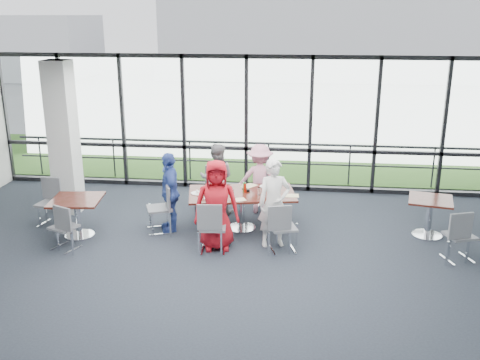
# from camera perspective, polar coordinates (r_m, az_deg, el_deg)

# --- Properties ---
(floor) EXTENTS (12.00, 10.00, 0.02)m
(floor) POSITION_cam_1_polar(r_m,az_deg,el_deg) (8.48, -2.94, -11.46)
(floor) COLOR #20242D
(floor) RESTS_ON ground
(ceiling) EXTENTS (12.00, 10.00, 0.04)m
(ceiling) POSITION_cam_1_polar(r_m,az_deg,el_deg) (7.49, -3.32, 10.61)
(ceiling) COLOR white
(ceiling) RESTS_ON ground
(curtain_wall_back) EXTENTS (12.00, 0.10, 3.20)m
(curtain_wall_back) POSITION_cam_1_polar(r_m,az_deg,el_deg) (12.64, 0.67, 6.03)
(curtain_wall_back) COLOR white
(curtain_wall_back) RESTS_ON ground
(structural_column) EXTENTS (0.50, 0.50, 3.20)m
(structural_column) POSITION_cam_1_polar(r_m,az_deg,el_deg) (11.68, -18.29, 4.22)
(structural_column) COLOR silver
(structural_column) RESTS_ON ground
(apron) EXTENTS (80.00, 70.00, 0.02)m
(apron) POSITION_cam_1_polar(r_m,az_deg,el_deg) (17.85, 2.32, 4.04)
(apron) COLOR gray
(apron) RESTS_ON ground
(grass_strip) EXTENTS (80.00, 5.00, 0.01)m
(grass_strip) POSITION_cam_1_polar(r_m,az_deg,el_deg) (15.91, 1.78, 2.50)
(grass_strip) COLOR #325A21
(grass_strip) RESTS_ON ground
(hangar_main) EXTENTS (24.00, 10.00, 6.00)m
(hangar_main) POSITION_cam_1_polar(r_m,az_deg,el_deg) (39.44, 10.95, 15.44)
(hangar_main) COLOR silver
(hangar_main) RESTS_ON ground
(hangar_aux) EXTENTS (10.00, 6.00, 4.00)m
(hangar_aux) POSITION_cam_1_polar(r_m,az_deg,el_deg) (40.30, -22.61, 13.07)
(hangar_aux) COLOR silver
(hangar_aux) RESTS_ON ground
(guard_rail) EXTENTS (12.00, 0.06, 0.06)m
(guard_rail) POSITION_cam_1_polar(r_m,az_deg,el_deg) (13.47, 0.92, 1.93)
(guard_rail) COLOR #2D2D33
(guard_rail) RESTS_ON ground
(main_table) EXTENTS (2.21, 1.47, 0.75)m
(main_table) POSITION_cam_1_polar(r_m,az_deg,el_deg) (10.41, 0.19, -1.96)
(main_table) COLOR #34150A
(main_table) RESTS_ON ground
(side_table_left) EXTENTS (1.01, 1.01, 0.75)m
(side_table_left) POSITION_cam_1_polar(r_m,az_deg,el_deg) (10.52, -17.03, -2.50)
(side_table_left) COLOR #34150A
(side_table_left) RESTS_ON ground
(side_table_right) EXTENTS (0.93, 0.93, 0.75)m
(side_table_right) POSITION_cam_1_polar(r_m,az_deg,el_deg) (10.69, 19.61, -2.56)
(side_table_right) COLOR #34150A
(side_table_right) RESTS_ON ground
(diner_near_left) EXTENTS (0.89, 0.66, 1.65)m
(diner_near_left) POSITION_cam_1_polar(r_m,az_deg,el_deg) (9.51, -2.53, -2.68)
(diner_near_left) COLOR #A80F19
(diner_near_left) RESTS_ON ground
(diner_near_right) EXTENTS (0.69, 0.59, 1.62)m
(diner_near_right) POSITION_cam_1_polar(r_m,az_deg,el_deg) (9.63, 3.65, -2.49)
(diner_near_right) COLOR white
(diner_near_right) RESTS_ON ground
(diner_far_left) EXTENTS (0.75, 0.47, 1.51)m
(diner_far_left) POSITION_cam_1_polar(r_m,az_deg,el_deg) (11.25, -2.51, 0.16)
(diner_far_left) COLOR gray
(diner_far_left) RESTS_ON ground
(diner_far_right) EXTENTS (0.98, 0.53, 1.49)m
(diner_far_right) POSITION_cam_1_polar(r_m,az_deg,el_deg) (11.28, 2.13, 0.13)
(diner_far_right) COLOR pink
(diner_far_right) RESTS_ON ground
(diner_end) EXTENTS (0.78, 1.03, 1.56)m
(diner_end) POSITION_cam_1_polar(r_m,az_deg,el_deg) (10.41, -7.49, -1.25)
(diner_end) COLOR #2F4798
(diner_end) RESTS_ON ground
(chair_main_nl) EXTENTS (0.50, 0.50, 0.93)m
(chair_main_nl) POSITION_cam_1_polar(r_m,az_deg,el_deg) (9.49, -2.91, -5.03)
(chair_main_nl) COLOR slate
(chair_main_nl) RESTS_ON ground
(chair_main_nr) EXTENTS (0.55, 0.55, 0.90)m
(chair_main_nr) POSITION_cam_1_polar(r_m,az_deg,el_deg) (9.54, 4.64, -5.08)
(chair_main_nr) COLOR slate
(chair_main_nr) RESTS_ON ground
(chair_main_fl) EXTENTS (0.63, 0.63, 0.98)m
(chair_main_fl) POSITION_cam_1_polar(r_m,az_deg,el_deg) (11.36, -3.19, -1.09)
(chair_main_fl) COLOR slate
(chair_main_fl) RESTS_ON ground
(chair_main_fr) EXTENTS (0.46, 0.46, 0.88)m
(chair_main_fr) POSITION_cam_1_polar(r_m,az_deg,el_deg) (11.56, 2.80, -1.04)
(chair_main_fr) COLOR slate
(chair_main_fr) RESTS_ON ground
(chair_main_end) EXTENTS (0.60, 0.60, 0.95)m
(chair_main_end) POSITION_cam_1_polar(r_m,az_deg,el_deg) (10.46, -8.60, -3.01)
(chair_main_end) COLOR slate
(chair_main_end) RESTS_ON ground
(chair_spare_la) EXTENTS (0.55, 0.55, 0.85)m
(chair_spare_la) POSITION_cam_1_polar(r_m,az_deg,el_deg) (10.09, -18.27, -4.78)
(chair_spare_la) COLOR slate
(chair_spare_la) RESTS_ON ground
(chair_spare_lb) EXTENTS (0.51, 0.51, 0.92)m
(chair_spare_lb) POSITION_cam_1_polar(r_m,az_deg,el_deg) (11.29, -19.63, -2.39)
(chair_spare_lb) COLOR slate
(chair_spare_lb) RESTS_ON ground
(chair_spare_r) EXTENTS (0.57, 0.57, 0.91)m
(chair_spare_r) POSITION_cam_1_polar(r_m,az_deg,el_deg) (9.90, 22.40, -5.51)
(chair_spare_r) COLOR slate
(chair_spare_r) RESTS_ON ground
(plate_nl) EXTENTS (0.28, 0.28, 0.01)m
(plate_nl) POSITION_cam_1_polar(r_m,az_deg,el_deg) (10.06, -3.09, -1.94)
(plate_nl) COLOR white
(plate_nl) RESTS_ON main_table
(plate_nr) EXTENTS (0.25, 0.25, 0.01)m
(plate_nr) POSITION_cam_1_polar(r_m,az_deg,el_deg) (10.06, 3.57, -1.96)
(plate_nr) COLOR white
(plate_nr) RESTS_ON main_table
(plate_fl) EXTENTS (0.27, 0.27, 0.01)m
(plate_fl) POSITION_cam_1_polar(r_m,az_deg,el_deg) (10.74, -2.41, -0.67)
(plate_fl) COLOR white
(plate_fl) RESTS_ON main_table
(plate_fr) EXTENTS (0.28, 0.28, 0.01)m
(plate_fr) POSITION_cam_1_polar(r_m,az_deg,el_deg) (10.74, 2.85, -0.68)
(plate_fr) COLOR white
(plate_fr) RESTS_ON main_table
(plate_end) EXTENTS (0.25, 0.25, 0.01)m
(plate_end) POSITION_cam_1_polar(r_m,az_deg,el_deg) (10.35, -4.55, -1.41)
(plate_end) COLOR white
(plate_end) RESTS_ON main_table
(tumbler_a) EXTENTS (0.07, 0.07, 0.14)m
(tumbler_a) POSITION_cam_1_polar(r_m,az_deg,el_deg) (10.15, -0.86, -1.37)
(tumbler_a) COLOR white
(tumbler_a) RESTS_ON main_table
(tumbler_b) EXTENTS (0.07, 0.07, 0.14)m
(tumbler_b) POSITION_cam_1_polar(r_m,az_deg,el_deg) (10.23, 2.09, -1.21)
(tumbler_b) COLOR white
(tumbler_b) RESTS_ON main_table
(tumbler_c) EXTENTS (0.08, 0.08, 0.15)m
(tumbler_c) POSITION_cam_1_polar(r_m,az_deg,el_deg) (10.55, 0.44, -0.61)
(tumbler_c) COLOR white
(tumbler_c) RESTS_ON main_table
(tumbler_d) EXTENTS (0.07, 0.07, 0.13)m
(tumbler_d) POSITION_cam_1_polar(r_m,az_deg,el_deg) (10.24, -4.00, -1.28)
(tumbler_d) COLOR white
(tumbler_d) RESTS_ON main_table
(menu_a) EXTENTS (0.33, 0.29, 0.00)m
(menu_a) POSITION_cam_1_polar(r_m,az_deg,el_deg) (9.98, -0.19, -2.11)
(menu_a) COLOR white
(menu_a) RESTS_ON main_table
(menu_b) EXTENTS (0.31, 0.23, 0.00)m
(menu_b) POSITION_cam_1_polar(r_m,az_deg,el_deg) (10.25, 5.46, -1.67)
(menu_b) COLOR white
(menu_b) RESTS_ON main_table
(menu_c) EXTENTS (0.35, 0.38, 0.00)m
(menu_c) POSITION_cam_1_polar(r_m,az_deg,el_deg) (10.79, 0.99, -0.61)
(menu_c) COLOR white
(menu_c) RESTS_ON main_table
(condiment_caddy) EXTENTS (0.10, 0.07, 0.04)m
(condiment_caddy) POSITION_cam_1_polar(r_m,az_deg,el_deg) (10.44, 0.77, -1.12)
(condiment_caddy) COLOR black
(condiment_caddy) RESTS_ON main_table
(ketchup_bottle) EXTENTS (0.06, 0.06, 0.18)m
(ketchup_bottle) POSITION_cam_1_polar(r_m,az_deg,el_deg) (10.36, 0.53, -0.86)
(ketchup_bottle) COLOR #991003
(ketchup_bottle) RESTS_ON main_table
(green_bottle) EXTENTS (0.05, 0.05, 0.20)m
(green_bottle) POSITION_cam_1_polar(r_m,az_deg,el_deg) (10.36, 0.48, -0.80)
(green_bottle) COLOR #1A661D
(green_bottle) RESTS_ON main_table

